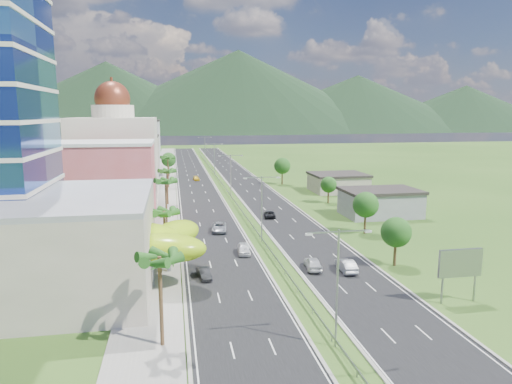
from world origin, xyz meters
TOP-DOWN VIEW (x-y plane):
  - ground at (0.00, 0.00)m, footprint 500.00×500.00m
  - road_left at (-7.50, 90.00)m, footprint 11.00×260.00m
  - road_right at (7.50, 90.00)m, footprint 11.00×260.00m
  - sidewalk_left at (-17.00, 90.00)m, footprint 7.00×260.00m
  - median_guardrail at (0.00, 71.99)m, footprint 0.10×216.06m
  - streetlight_median_a at (0.00, -25.00)m, footprint 6.04×0.25m
  - streetlight_median_b at (0.00, 10.00)m, footprint 6.04×0.25m
  - streetlight_median_c at (0.00, 50.00)m, footprint 6.04×0.25m
  - streetlight_median_d at (0.00, 95.00)m, footprint 6.04×0.25m
  - streetlight_median_e at (0.00, 140.00)m, footprint 6.04×0.25m
  - mall_podium at (-32.00, -6.00)m, footprint 30.00×24.00m
  - lime_canopy at (-20.00, -4.00)m, footprint 18.00×15.00m
  - pink_shophouse at (-28.00, 32.00)m, footprint 20.00×15.00m
  - domed_building at (-28.00, 55.00)m, footprint 20.00×20.00m
  - midrise_grey at (-27.00, 80.00)m, footprint 16.00×15.00m
  - midrise_beige at (-27.00, 102.00)m, footprint 16.00×15.00m
  - midrise_white at (-27.00, 125.00)m, footprint 16.00×15.00m
  - billboard at (17.00, -18.00)m, footprint 5.20×0.35m
  - shed_near at (28.00, 25.00)m, footprint 15.00×10.00m
  - shed_far at (30.00, 55.00)m, footprint 14.00×12.00m
  - palm_tree_a at (-15.50, -22.00)m, footprint 3.60×3.60m
  - palm_tree_b at (-15.50, 2.00)m, footprint 3.60×3.60m
  - palm_tree_c at (-15.50, 22.00)m, footprint 3.60×3.60m
  - palm_tree_d at (-15.50, 45.00)m, footprint 3.60×3.60m
  - palm_tree_e at (-15.50, 70.00)m, footprint 3.60×3.60m
  - leafy_tree_lfar at (-15.50, 95.00)m, footprint 4.90×4.90m
  - leafy_tree_ra at (16.00, -5.00)m, footprint 4.20×4.20m
  - leafy_tree_rb at (19.00, 12.00)m, footprint 4.55×4.55m
  - leafy_tree_rc at (22.00, 40.00)m, footprint 3.85×3.85m
  - leafy_tree_rd at (18.00, 70.00)m, footprint 4.90×4.90m
  - mountain_ridge at (60.00, 450.00)m, footprint 860.00×140.00m
  - car_white_near_left at (-3.90, 4.07)m, footprint 2.24×4.69m
  - car_dark_left at (-10.56, -5.31)m, footprint 1.92×4.07m
  - car_silver_mid_left at (-6.23, 17.98)m, footprint 3.14×5.79m
  - car_yellow_far_left at (-6.91, 82.88)m, footprint 2.18×4.38m
  - car_white_near_right at (4.29, -4.47)m, footprint 2.55×5.06m
  - car_silver_right at (8.44, -6.07)m, footprint 1.94×5.05m
  - car_dark_far_right at (5.04, 27.44)m, footprint 2.77×4.98m
  - motorcycle at (-10.77, -3.63)m, footprint 0.74×1.72m

SIDE VIEW (x-z plane):
  - ground at x=0.00m, z-range 0.00..0.00m
  - mountain_ridge at x=60.00m, z-range -45.00..45.00m
  - road_left at x=-7.50m, z-range 0.00..0.04m
  - road_right at x=7.50m, z-range 0.00..0.04m
  - sidewalk_left at x=-17.00m, z-range 0.00..0.12m
  - motorcycle at x=-10.77m, z-range 0.04..1.11m
  - median_guardrail at x=0.00m, z-range 0.24..1.00m
  - car_yellow_far_left at x=-6.91m, z-range 0.04..1.26m
  - car_dark_left at x=-10.56m, z-range 0.04..1.33m
  - car_dark_far_right at x=5.04m, z-range 0.04..1.36m
  - car_silver_mid_left at x=-6.23m, z-range 0.04..1.58m
  - car_white_near_left at x=-3.90m, z-range 0.04..1.59m
  - car_silver_right at x=8.44m, z-range 0.04..1.68m
  - car_white_near_right at x=4.29m, z-range 0.04..1.69m
  - shed_far at x=30.00m, z-range 0.00..4.40m
  - shed_near at x=28.00m, z-range 0.00..5.00m
  - leafy_tree_rc at x=22.00m, z-range 1.21..7.54m
  - billboard at x=17.00m, z-range 1.32..7.52m
  - leafy_tree_ra at x=16.00m, z-range 1.33..8.23m
  - lime_canopy at x=-20.00m, z-range 1.29..8.69m
  - leafy_tree_rb at x=19.00m, z-range 1.44..8.92m
  - mall_podium at x=-32.00m, z-range 0.00..11.00m
  - leafy_tree_lfar at x=-15.50m, z-range 1.55..9.60m
  - leafy_tree_rd at x=18.00m, z-range 1.55..9.60m
  - midrise_beige at x=-27.00m, z-range 0.00..13.00m
  - streetlight_median_a at x=0.00m, z-range 1.25..12.25m
  - streetlight_median_b at x=0.00m, z-range 1.25..12.25m
  - streetlight_median_c at x=0.00m, z-range 1.25..12.25m
  - streetlight_median_d at x=0.00m, z-range 1.25..12.25m
  - streetlight_median_e at x=0.00m, z-range 1.25..12.25m
  - palm_tree_b at x=-15.50m, z-range 3.01..11.11m
  - pink_shophouse at x=-28.00m, z-range 0.00..15.00m
  - palm_tree_d at x=-15.50m, z-range 3.24..11.84m
  - midrise_grey at x=-27.00m, z-range 0.00..16.00m
  - palm_tree_a at x=-15.50m, z-range 3.47..12.57m
  - palm_tree_e at x=-15.50m, z-range 3.61..13.01m
  - palm_tree_c at x=-15.50m, z-range 3.70..13.30m
  - midrise_white at x=-27.00m, z-range 0.00..18.00m
  - domed_building at x=-28.00m, z-range -3.00..25.70m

